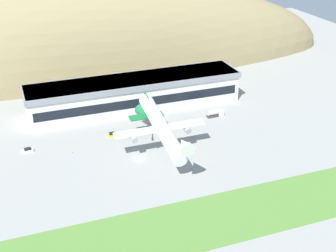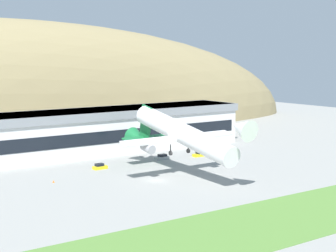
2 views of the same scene
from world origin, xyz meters
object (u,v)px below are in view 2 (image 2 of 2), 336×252
Objects in this scene: terminal_building at (110,127)px; cargo_airplane at (181,134)px; service_car_2 at (100,167)px; traffic_cone_0 at (54,181)px; service_car_1 at (162,157)px; fuel_truck at (220,147)px; service_car_3 at (200,154)px.

cargo_airplane is (-2.92, -41.23, 2.84)m from terminal_building.
service_car_2 is 18.22m from traffic_cone_0.
service_car_1 is at bearing 67.52° from cargo_airplane.
terminal_building is 35.38m from fuel_truck.
service_car_2 is 44.52m from fuel_truck.
cargo_airplane is 83.93× the size of traffic_cone_0.
service_car_2 reaches higher than service_car_3.
cargo_airplane is 28.92m from service_car_3.
service_car_3 is (17.53, -23.30, -7.00)m from terminal_building.
cargo_airplane reaches higher than service_car_2.
service_car_2 is at bearing 124.37° from cargo_airplane.
traffic_cone_0 is at bearing -170.92° from fuel_truck.
service_car_1 is 12.19m from service_car_3.
terminal_building is 12.52× the size of fuel_truck.
terminal_building is at bearing 54.56° from service_car_2.
service_car_1 is at bearing -178.55° from fuel_truck.
traffic_cone_0 is (-16.65, -7.39, -0.36)m from service_car_2.
terminal_building is at bearing 126.95° from service_car_3.
cargo_airplane is 11.45× the size of service_car_3.
terminal_building is 20.99× the size of service_car_1.
traffic_cone_0 is (-38.18, -9.19, -0.34)m from service_car_1.
service_car_2 is 33.41m from service_car_3.
terminal_building reaches higher than service_car_3.
terminal_building is 22.39m from service_car_1.
terminal_building is 21.55× the size of service_car_3.
service_car_2 is (-12.95, 18.94, -9.84)m from cargo_airplane.
traffic_cone_0 is (-61.10, -9.77, -1.18)m from fuel_truck.
service_car_2 is at bearing 23.94° from traffic_cone_0.
cargo_airplane is 39.09m from fuel_truck.
terminal_building is 23.59× the size of service_car_2.
cargo_airplane is 12.54× the size of service_car_2.
fuel_truck is at bearing 34.08° from cargo_airplane.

